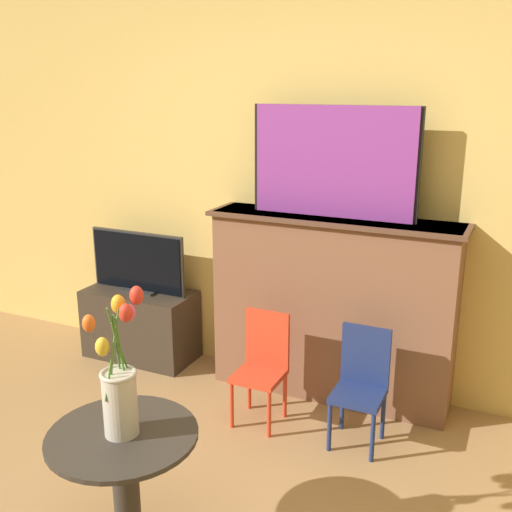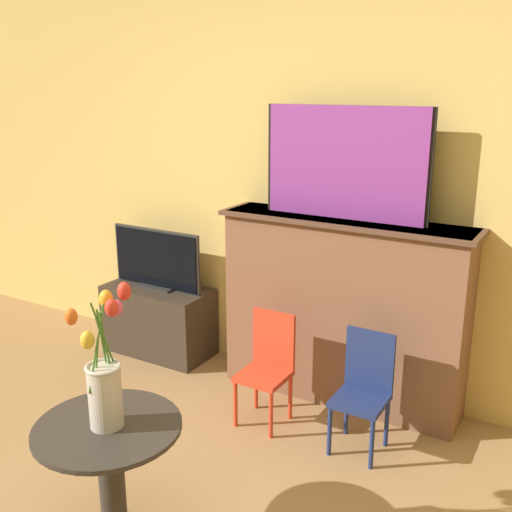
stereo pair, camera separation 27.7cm
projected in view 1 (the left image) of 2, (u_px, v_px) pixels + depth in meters
The scene contains 9 objects.
wall_back at pixel (323, 173), 3.62m from camera, with size 8.00×0.06×2.70m.
fireplace_mantel at pixel (331, 306), 3.61m from camera, with size 1.51×0.35×1.13m.
painting at pixel (333, 162), 3.39m from camera, with size 0.98×0.03×0.63m.
tv_stand at pixel (141, 324), 4.21m from camera, with size 0.77×0.38×0.49m.
tv_monitor at pixel (138, 263), 4.09m from camera, with size 0.72×0.12×0.42m.
chair_red at pixel (263, 362), 3.39m from camera, with size 0.26×0.26×0.64m.
chair_blue at pixel (361, 381), 3.18m from camera, with size 0.26×0.26×0.64m.
side_table at pixel (125, 477), 2.39m from camera, with size 0.59×0.59×0.56m.
vase_tulips at pixel (120, 385), 2.28m from camera, with size 0.15×0.31×0.56m.
Camera 1 is at (1.15, -1.32, 1.87)m, focal length 42.00 mm.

